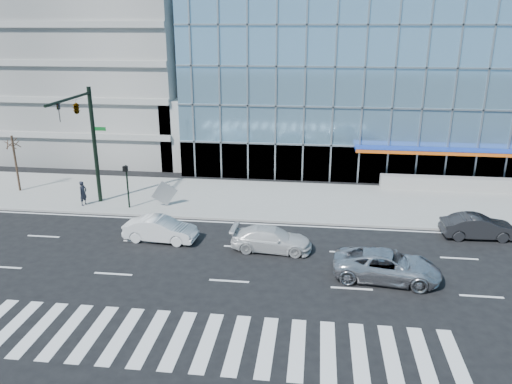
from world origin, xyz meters
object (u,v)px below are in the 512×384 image
street_tree_near (13,143)px  traffic_signal (82,121)px  ped_signal_post (127,180)px  silver_suv (387,266)px  dark_sedan (478,227)px  pedestrian (83,193)px  white_suv (271,239)px  white_sedan (161,229)px  tilted_panel (164,193)px

street_tree_near → traffic_signal: bearing=-22.7°
ped_signal_post → silver_suv: (16.24, -7.76, -1.41)m
dark_sedan → street_tree_near: bearing=78.9°
silver_suv → ped_signal_post: bearing=70.7°
dark_sedan → pedestrian: (-25.53, 2.10, 0.31)m
white_suv → pedestrian: 14.52m
white_sedan → silver_suv: bearing=-99.6°
dark_sedan → tilted_panel: tilted_panel is taller
traffic_signal → white_suv: 14.67m
silver_suv → traffic_signal: bearing=74.8°
ped_signal_post → street_tree_near: 9.97m
white_suv → white_sedan: white_sedan is taller
silver_suv → dark_sedan: 8.35m
white_sedan → pedestrian: pedestrian is taller
silver_suv → dark_sedan: size_ratio=1.24×
street_tree_near → white_sedan: size_ratio=0.99×
traffic_signal → ped_signal_post: 4.75m
dark_sedan → pedestrian: size_ratio=2.48×
ped_signal_post → silver_suv: ped_signal_post is taller
traffic_signal → tilted_panel: bearing=12.0°
silver_suv → tilted_panel: tilted_panel is taller
traffic_signal → silver_suv: (18.74, -7.38, -5.43)m
silver_suv → dark_sedan: silver_suv is taller
silver_suv → tilted_panel: bearing=65.1°
white_sedan → pedestrian: size_ratio=2.49×
white_sedan → dark_sedan: size_ratio=1.00×
street_tree_near → silver_suv: (25.74, -10.31, -3.05)m
street_tree_near → white_suv: bearing=-21.2°
ped_signal_post → pedestrian: 3.48m
silver_suv → white_sedan: silver_suv is taller
white_sedan → street_tree_near: bearing=65.9°
ped_signal_post → tilted_panel: size_ratio=2.31×
silver_suv → pedestrian: (-19.53, 7.91, 0.28)m
white_sedan → dark_sedan: bearing=-77.3°
traffic_signal → pedestrian: (-0.79, 0.53, -5.16)m
street_tree_near → pedestrian: 7.22m
traffic_signal → white_sedan: bearing=-34.5°
white_sedan → pedestrian: 8.46m
white_suv → pedestrian: pedestrian is taller
street_tree_near → white_sedan: street_tree_near is taller
silver_suv → dark_sedan: (6.00, 5.81, -0.03)m
street_tree_near → dark_sedan: bearing=-8.1°
tilted_panel → dark_sedan: bearing=-33.3°
silver_suv → white_sedan: bearing=82.2°
traffic_signal → tilted_panel: (4.84, 1.03, -5.10)m
white_sedan → tilted_panel: size_ratio=3.27×
street_tree_near → silver_suv: 27.90m
traffic_signal → white_suv: size_ratio=1.77×
pedestrian → tilted_panel: tilted_panel is taller
white_sedan → white_suv: bearing=-89.9°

